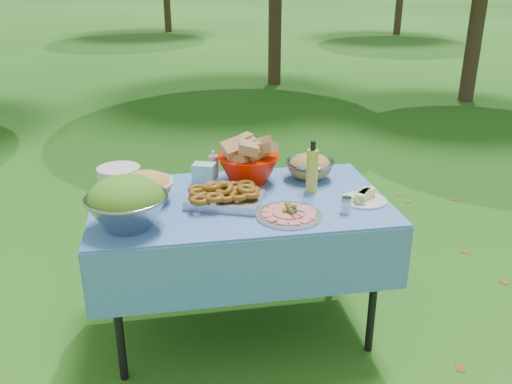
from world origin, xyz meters
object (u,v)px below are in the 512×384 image
pasta_bowl_steel (310,166)px  salad_bowl (127,203)px  plate_stack (119,176)px  bread_bowl (248,161)px  charcuterie_platter (289,209)px  picnic_table (241,265)px  oil_bottle (312,167)px

pasta_bowl_steel → salad_bowl: bearing=-154.3°
plate_stack → bread_bowl: bread_bowl is taller
bread_bowl → charcuterie_platter: size_ratio=1.08×
charcuterie_platter → picnic_table: bearing=129.8°
pasta_bowl_steel → bread_bowl: bearing=177.9°
pasta_bowl_steel → charcuterie_platter: size_ratio=0.83×
salad_bowl → pasta_bowl_steel: bearing=25.7°
bread_bowl → pasta_bowl_steel: size_ratio=1.30×
plate_stack → bread_bowl: (0.69, -0.06, 0.06)m
bread_bowl → oil_bottle: oil_bottle is taller
charcuterie_platter → plate_stack: bearing=145.9°
salad_bowl → plate_stack: 0.54m
picnic_table → plate_stack: (-0.61, 0.31, 0.43)m
pasta_bowl_steel → charcuterie_platter: pasta_bowl_steel is taller
picnic_table → pasta_bowl_steel: bearing=29.2°
salad_bowl → charcuterie_platter: (0.74, -0.01, -0.08)m
salad_bowl → oil_bottle: bearing=16.2°
salad_bowl → oil_bottle: oil_bottle is taller
salad_bowl → pasta_bowl_steel: 1.07m
salad_bowl → oil_bottle: 0.96m
picnic_table → oil_bottle: bearing=6.2°
charcuterie_platter → oil_bottle: oil_bottle is taller
bread_bowl → oil_bottle: bearing=-35.0°
bread_bowl → charcuterie_platter: bread_bowl is taller
picnic_table → salad_bowl: salad_bowl is taller
bread_bowl → oil_bottle: size_ratio=1.24×
picnic_table → oil_bottle: (0.38, 0.04, 0.52)m
picnic_table → salad_bowl: 0.77m
pasta_bowl_steel → picnic_table: bearing=-150.8°
salad_bowl → picnic_table: bearing=22.8°
salad_bowl → plate_stack: size_ratio=1.60×
picnic_table → salad_bowl: bearing=-157.2°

